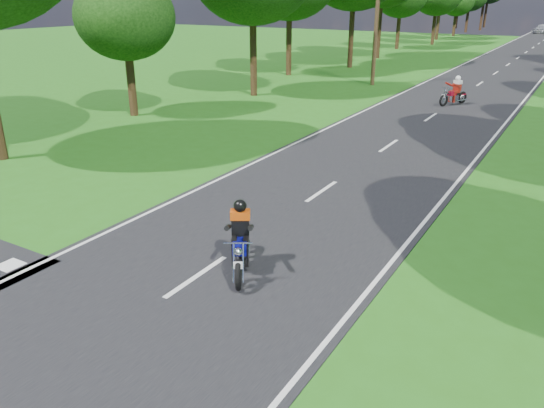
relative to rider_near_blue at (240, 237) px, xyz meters
The scene contains 7 objects.
ground 2.89m from the rider_near_blue, 103.51° to the right, with size 160.00×160.00×0.00m, color #246016.
main_road 47.31m from the rider_near_blue, 90.79° to the left, with size 7.00×140.00×0.02m, color black.
road_markings 45.44m from the rider_near_blue, 90.99° to the left, with size 7.40×140.00×0.01m.
telegraph_pole 26.37m from the rider_near_blue, 104.72° to the left, with size 1.20×0.26×8.00m.
rider_near_blue is the anchor object (origin of this frame).
rider_far_red 21.00m from the rider_near_blue, 91.31° to the left, with size 0.61×1.84×1.53m, color maroon, non-canonical shape.
distant_car 85.34m from the rider_near_blue, 91.46° to the left, with size 1.71×4.25×1.45m, color #BABEC2.
Camera 1 is at (6.35, -5.57, 5.51)m, focal length 35.00 mm.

